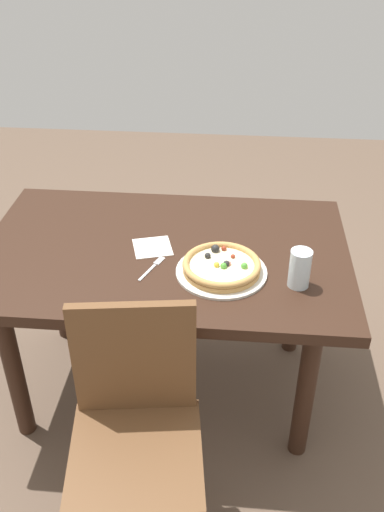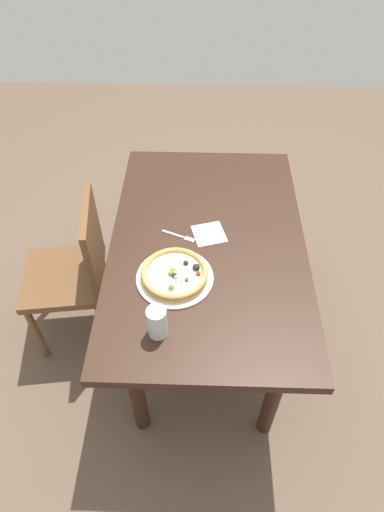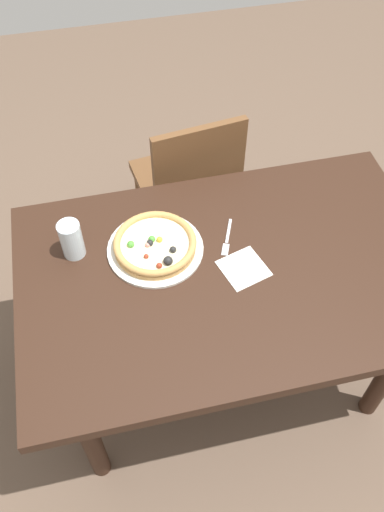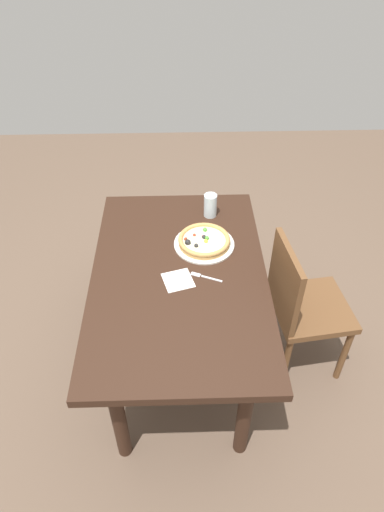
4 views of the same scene
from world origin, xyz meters
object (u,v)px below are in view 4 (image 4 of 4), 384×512
at_px(plate, 204,244).
at_px(fork, 204,277).
at_px(drinking_glass, 210,205).
at_px(napkin, 178,280).
at_px(dining_table, 179,287).
at_px(pizza, 204,240).
at_px(chair_near, 301,304).

bearing_deg(plate, fork, 176.64).
height_order(drinking_glass, napkin, drinking_glass).
bearing_deg(dining_table, pizza, -31.50).
distance_m(pizza, drinking_glass, 0.27).
bearing_deg(drinking_glass, napkin, 160.41).
xyz_separation_m(dining_table, drinking_glass, (0.49, -0.19, 0.16)).
xyz_separation_m(plate, fork, (-0.25, 0.01, -0.00)).
bearing_deg(napkin, fork, -80.24).
bearing_deg(plate, dining_table, 148.29).
height_order(dining_table, chair_near, chair_near).
xyz_separation_m(drinking_glass, napkin, (-0.54, 0.19, -0.07)).
height_order(chair_near, drinking_glass, chair_near).
relative_size(dining_table, chair_near, 1.57).
xyz_separation_m(pizza, fork, (-0.25, 0.01, -0.03)).
xyz_separation_m(chair_near, pizza, (0.23, 0.52, 0.27)).
relative_size(dining_table, pizza, 5.00).
distance_m(dining_table, drinking_glass, 0.55).
height_order(pizza, drinking_glass, drinking_glass).
bearing_deg(plate, chair_near, -114.06).
bearing_deg(pizza, dining_table, 148.50).
relative_size(dining_table, napkin, 9.96).
distance_m(chair_near, plate, 0.62).
bearing_deg(plate, drinking_glass, -10.19).
bearing_deg(napkin, drinking_glass, -19.59).
relative_size(pizza, drinking_glass, 2.01).
distance_m(chair_near, drinking_glass, 0.75).
distance_m(fork, drinking_glass, 0.52).
distance_m(chair_near, napkin, 0.70).
xyz_separation_m(chair_near, plate, (0.23, 0.52, 0.24)).
distance_m(chair_near, pizza, 0.63).
distance_m(drinking_glass, napkin, 0.57).
bearing_deg(pizza, chair_near, -114.02).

